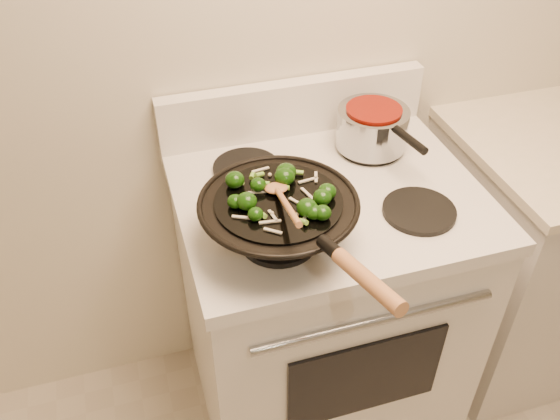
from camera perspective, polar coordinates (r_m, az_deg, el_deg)
name	(u,v)px	position (r m, az deg, el deg)	size (l,w,h in m)	color
stove	(321,306)	(1.84, 3.93, -9.23)	(0.78, 0.67, 1.08)	white
counter_unit	(556,248)	(2.25, 24.99, -3.32)	(0.80, 0.62, 0.91)	silver
wok	(280,218)	(1.32, -0.05, -0.81)	(0.36, 0.59, 0.18)	black
stirfry	(283,193)	(1.29, 0.30, 1.69)	(0.24, 0.24, 0.04)	#113508
wooden_spoon	(282,198)	(1.25, 0.21, 1.17)	(0.06, 0.24, 0.09)	#A76C41
saucepan	(373,127)	(1.67, 8.90, 7.88)	(0.20, 0.31, 0.12)	#92969A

